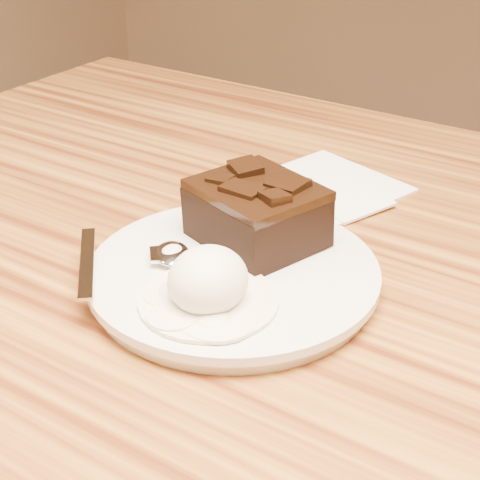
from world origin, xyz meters
The scene contains 9 objects.
plate centered at (-0.04, -0.06, 0.76)m, with size 0.24×0.24×0.02m, color silver.
brownie centered at (-0.05, -0.01, 0.79)m, with size 0.10×0.09×0.05m, color black.
ice_cream_scoop centered at (-0.03, -0.11, 0.79)m, with size 0.06×0.06×0.05m, color white.
melt_puddle centered at (-0.03, -0.11, 0.77)m, with size 0.11×0.11×0.00m, color white.
spoon centered at (-0.09, -0.08, 0.77)m, with size 0.03×0.16×0.01m, color silver, non-canonical shape.
napkin centered at (-0.07, 0.15, 0.75)m, with size 0.14×0.14×0.01m, color white.
crumb_a centered at (-0.10, -0.08, 0.77)m, with size 0.01×0.01×0.00m, color black.
crumb_b centered at (-0.02, -0.04, 0.77)m, with size 0.01×0.01×0.00m, color black.
crumb_c centered at (0.00, -0.13, 0.77)m, with size 0.01×0.00×0.00m, color black.
Camera 1 is at (0.25, -0.49, 1.08)m, focal length 56.30 mm.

